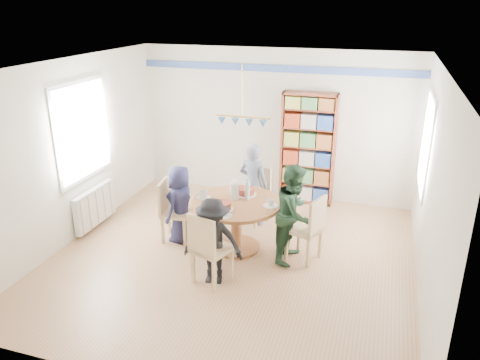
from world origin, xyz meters
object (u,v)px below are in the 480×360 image
at_px(chair_far, 256,192).
at_px(person_near, 213,242).
at_px(dining_table, 236,214).
at_px(chair_right, 310,226).
at_px(person_far, 253,184).
at_px(radiator, 95,206).
at_px(chair_near, 208,246).
at_px(person_left, 180,204).
at_px(bookshelf, 308,150).
at_px(person_right, 294,213).
at_px(chair_left, 171,208).

distance_m(chair_far, person_near, 1.93).
distance_m(dining_table, chair_right, 1.07).
bearing_deg(chair_right, person_far, 139.60).
distance_m(radiator, person_far, 2.57).
xyz_separation_m(dining_table, chair_far, (0.02, 1.00, -0.04)).
distance_m(chair_right, chair_near, 1.49).
xyz_separation_m(chair_near, person_left, (-0.82, 1.00, 0.05)).
relative_size(dining_table, chair_right, 1.34).
height_order(chair_near, bookshelf, bookshelf).
xyz_separation_m(chair_right, chair_near, (-1.13, -0.97, 0.01)).
bearing_deg(chair_right, dining_table, 178.53).
bearing_deg(chair_near, chair_far, 87.63).
xyz_separation_m(dining_table, chair_near, (-0.06, -1.00, -0.01)).
relative_size(person_right, person_far, 1.03).
bearing_deg(radiator, person_near, -21.38).
xyz_separation_m(chair_right, chair_far, (-1.05, 1.02, -0.02)).
distance_m(radiator, chair_right, 3.47).
xyz_separation_m(radiator, person_near, (2.38, -0.93, 0.24)).
height_order(chair_far, bookshelf, bookshelf).
bearing_deg(chair_near, bookshelf, 76.53).
relative_size(chair_right, person_far, 0.71).
bearing_deg(chair_right, bookshelf, 101.07).
xyz_separation_m(radiator, dining_table, (2.39, 0.00, 0.21)).
xyz_separation_m(chair_left, person_left, (0.15, 0.03, 0.07)).
height_order(chair_near, person_far, person_far).
relative_size(radiator, dining_table, 0.77).
xyz_separation_m(chair_left, person_near, (1.02, -0.90, 0.06)).
height_order(person_left, bookshelf, bookshelf).
relative_size(chair_far, bookshelf, 0.47).
bearing_deg(person_right, chair_far, 45.78).
bearing_deg(dining_table, bookshelf, 71.82).
distance_m(chair_left, person_far, 1.39).
relative_size(chair_right, bookshelf, 0.49).
bearing_deg(person_left, chair_right, 96.87).
bearing_deg(chair_right, person_right, -177.65).
relative_size(dining_table, person_left, 1.09).
bearing_deg(person_left, person_far, 143.05).
height_order(person_right, person_near, person_right).
relative_size(chair_left, chair_far, 1.02).
bearing_deg(person_right, person_far, 49.81).
xyz_separation_m(chair_far, bookshelf, (0.65, 1.04, 0.47)).
bearing_deg(radiator, chair_right, -0.44).
height_order(chair_right, person_right, person_right).
xyz_separation_m(chair_left, person_far, (1.03, 0.92, 0.16)).
relative_size(dining_table, person_far, 0.95).
bearing_deg(person_left, person_near, 50.70).
bearing_deg(chair_near, chair_left, 135.07).
xyz_separation_m(dining_table, person_far, (-0.00, 0.89, 0.13)).
bearing_deg(chair_near, radiator, 156.85).
height_order(chair_right, person_near, person_near).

